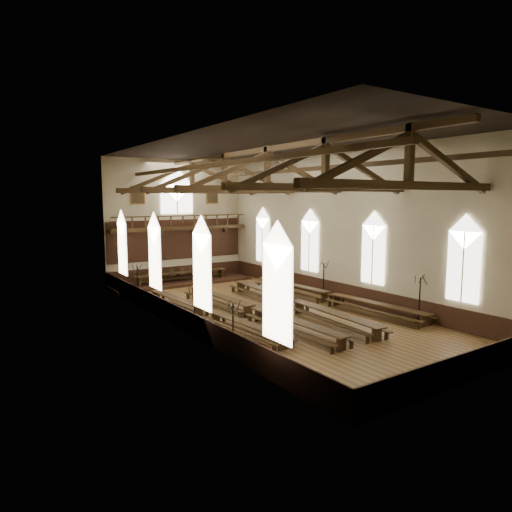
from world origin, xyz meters
The scene contains 21 objects.
ground centered at (0.00, 0.00, 0.00)m, with size 26.00×26.00×0.00m, color brown.
room_walls centered at (0.00, 0.00, 6.46)m, with size 26.00×26.00×26.00m.
wainscot_band centered at (0.00, 0.00, 0.60)m, with size 12.00×26.00×1.20m.
side_windows centered at (0.00, 0.00, 3.74)m, with size 11.85×19.80×4.50m.
end_window centered at (0.00, 12.90, 7.22)m, with size 2.80×0.12×3.80m.
minstrels_gallery centered at (0.00, 12.66, 3.91)m, with size 11.80×1.24×3.70m.
portraits centered at (0.00, 12.90, 7.10)m, with size 7.75×0.09×1.45m.
roof_trusses centered at (0.00, 0.00, 8.22)m, with size 11.70×25.70×2.80m.
refectory_row_a centered at (-3.95, 0.33, 0.49)m, with size 1.80×13.69×0.67m.
refectory_row_b centered at (-1.61, -0.94, 0.54)m, with size 1.75×14.41×0.75m.
refectory_row_c centered at (1.51, -0.82, 0.55)m, with size 1.99×14.57×0.76m.
refectory_row_d centered at (4.66, -0.59, 0.55)m, with size 1.96×14.46×0.75m.
dais centered at (-0.41, 11.40, 0.11)m, with size 11.40×3.19×0.21m, color black.
high_table centered at (-0.41, 11.40, 0.83)m, with size 7.80×0.93×0.73m.
high_chairs centered at (-0.41, 12.16, 0.72)m, with size 4.96×0.46×0.93m.
candelabrum_left_near centered at (-5.55, -5.25, 0.73)m, with size 0.73×0.67×2.40m.
candelabrum_left_mid centered at (-5.55, -1.40, 0.71)m, with size 0.68×0.70×2.34m.
candelabrum_left_far centered at (-5.55, 7.15, 0.76)m, with size 0.75×0.72×2.51m.
candelabrum_right_near centered at (5.55, -6.75, 0.82)m, with size 0.82×0.76×2.70m.
candelabrum_right_mid centered at (5.55, 1.04, 0.78)m, with size 0.75×0.76×2.56m.
candelabrum_right_far centered at (5.55, 5.33, 0.84)m, with size 0.83×0.81×2.78m.
Camera 1 is at (-15.67, -22.17, 6.90)m, focal length 32.00 mm.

